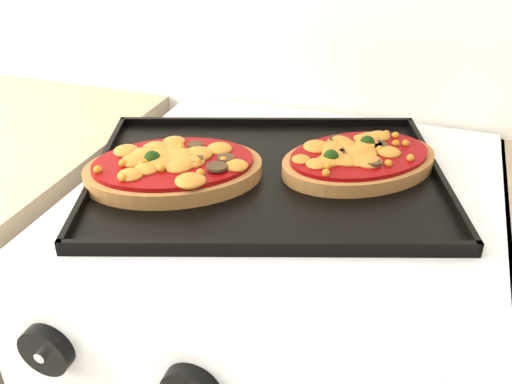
% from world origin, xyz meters
% --- Properties ---
extents(control_panel, '(0.60, 0.02, 0.09)m').
position_xyz_m(control_panel, '(0.04, 1.39, 0.85)').
color(control_panel, white).
rests_on(control_panel, stove).
extents(knob_left, '(0.06, 0.02, 0.06)m').
position_xyz_m(knob_left, '(-0.14, 1.37, 0.85)').
color(knob_left, black).
rests_on(knob_left, control_panel).
extents(baking_tray, '(0.60, 0.51, 0.02)m').
position_xyz_m(baking_tray, '(0.00, 1.71, 0.92)').
color(baking_tray, black).
rests_on(baking_tray, stove).
extents(pizza_left, '(0.31, 0.27, 0.04)m').
position_xyz_m(pizza_left, '(-0.12, 1.66, 0.94)').
color(pizza_left, '#A66739').
rests_on(pizza_left, baking_tray).
extents(pizza_right, '(0.28, 0.27, 0.03)m').
position_xyz_m(pizza_right, '(0.13, 1.77, 0.94)').
color(pizza_right, '#A66739').
rests_on(pizza_right, baking_tray).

